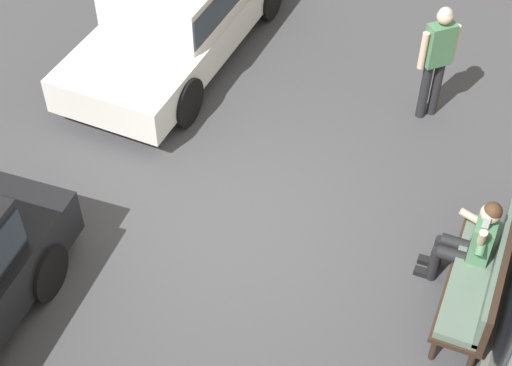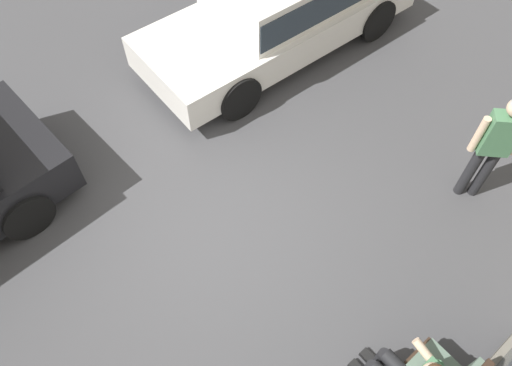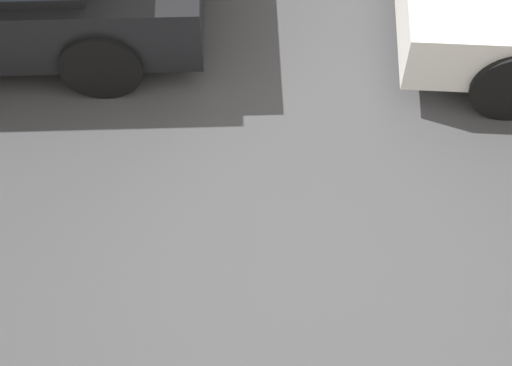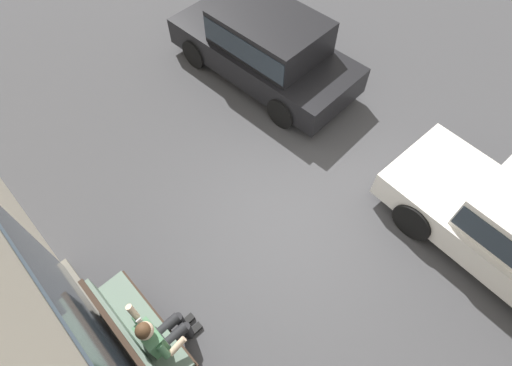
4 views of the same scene
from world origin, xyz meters
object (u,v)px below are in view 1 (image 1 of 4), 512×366
person_on_phone (472,241)px  pedestrian_standing (437,54)px  bench (484,277)px  parked_car_near (183,5)px

person_on_phone → pedestrian_standing: size_ratio=0.76×
person_on_phone → bench: bearing=35.1°
person_on_phone → parked_car_near: size_ratio=0.29×
person_on_phone → parked_car_near: bearing=-120.0°
person_on_phone → pedestrian_standing: 2.92m
bench → person_on_phone: 0.41m
parked_car_near → pedestrian_standing: size_ratio=2.65×
bench → pedestrian_standing: bearing=-156.7°
parked_car_near → pedestrian_standing: (0.10, 3.77, 0.24)m
person_on_phone → pedestrian_standing: pedestrian_standing is taller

